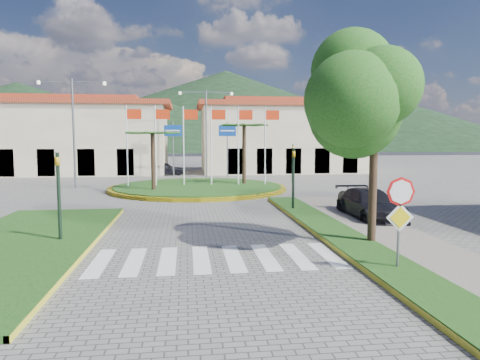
{
  "coord_description": "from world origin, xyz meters",
  "views": [
    {
      "loc": [
        -0.81,
        -8.81,
        3.67
      ],
      "look_at": [
        1.3,
        8.0,
        2.03
      ],
      "focal_mm": 32.0,
      "sensor_mm": 36.0,
      "label": 1
    }
  ],
  "objects": [
    {
      "name": "hill_far_mid",
      "position": [
        15.0,
        160.0,
        15.0
      ],
      "size": [
        180.0,
        180.0,
        30.0
      ],
      "primitive_type": "cone",
      "color": "black",
      "rests_on": "ground"
    },
    {
      "name": "building_left",
      "position": [
        -14.0,
        38.0,
        3.9
      ],
      "size": [
        23.32,
        9.54,
        8.05
      ],
      "color": "#C3B393",
      "rests_on": "ground"
    },
    {
      "name": "street_lamp_centre",
      "position": [
        1.0,
        30.0,
        4.5
      ],
      "size": [
        4.8,
        0.16,
        8.0
      ],
      "color": "slate",
      "rests_on": "ground"
    },
    {
      "name": "white_van",
      "position": [
        -10.01,
        35.89,
        0.61
      ],
      "size": [
        4.61,
        2.51,
        1.23
      ],
      "primitive_type": "imported",
      "rotation": [
        0.0,
        0.0,
        1.46
      ],
      "color": "silver",
      "rests_on": "ground"
    },
    {
      "name": "ground",
      "position": [
        0.0,
        0.0,
        0.0
      ],
      "size": [
        160.0,
        160.0,
        0.0
      ],
      "primitive_type": "plane",
      "color": "slate",
      "rests_on": "ground"
    },
    {
      "name": "street_lamp_west",
      "position": [
        -9.0,
        24.0,
        4.5
      ],
      "size": [
        4.8,
        0.16,
        8.0
      ],
      "color": "slate",
      "rests_on": "ground"
    },
    {
      "name": "sidewalk_right",
      "position": [
        6.0,
        2.0,
        0.07
      ],
      "size": [
        4.0,
        28.0,
        0.15
      ],
      "primitive_type": "cube",
      "color": "gray",
      "rests_on": "ground"
    },
    {
      "name": "direction_sign_east",
      "position": [
        3.0,
        30.97,
        3.53
      ],
      "size": [
        1.6,
        0.14,
        5.2
      ],
      "color": "slate",
      "rests_on": "ground"
    },
    {
      "name": "traffic_light_left",
      "position": [
        -5.2,
        6.5,
        1.94
      ],
      "size": [
        0.15,
        0.18,
        3.2
      ],
      "color": "black",
      "rests_on": "ground"
    },
    {
      "name": "traffic_light_right",
      "position": [
        4.5,
        12.0,
        1.94
      ],
      "size": [
        0.15,
        0.18,
        3.2
      ],
      "color": "black",
      "rests_on": "ground"
    },
    {
      "name": "crosswalk",
      "position": [
        0.0,
        4.0,
        0.01
      ],
      "size": [
        8.0,
        3.0,
        0.01
      ],
      "primitive_type": "cube",
      "color": "silver",
      "rests_on": "ground"
    },
    {
      "name": "building_right",
      "position": [
        10.0,
        38.0,
        3.9
      ],
      "size": [
        19.08,
        9.54,
        8.05
      ],
      "color": "#C3B393",
      "rests_on": "ground"
    },
    {
      "name": "direction_sign_west",
      "position": [
        -2.0,
        30.97,
        3.53
      ],
      "size": [
        1.6,
        0.14,
        5.2
      ],
      "color": "slate",
      "rests_on": "ground"
    },
    {
      "name": "hill_near_back",
      "position": [
        -10.0,
        130.0,
        8.0
      ],
      "size": [
        110.0,
        110.0,
        16.0
      ],
      "primitive_type": "cone",
      "color": "black",
      "rests_on": "ground"
    },
    {
      "name": "car_side_right",
      "position": [
        7.5,
        9.64,
        0.69
      ],
      "size": [
        1.94,
        4.74,
        1.37
      ],
      "primitive_type": "imported",
      "rotation": [
        0.0,
        0.0,
        0.0
      ],
      "color": "black",
      "rests_on": "ground"
    },
    {
      "name": "car_dark_a",
      "position": [
        -2.98,
        34.59,
        0.66
      ],
      "size": [
        4.1,
        2.2,
        1.33
      ],
      "primitive_type": "imported",
      "rotation": [
        0.0,
        0.0,
        1.74
      ],
      "color": "black",
      "rests_on": "ground"
    },
    {
      "name": "car_dark_b",
      "position": [
        5.32,
        34.45,
        0.68
      ],
      "size": [
        4.27,
        1.94,
        1.36
      ],
      "primitive_type": "imported",
      "rotation": [
        0.0,
        0.0,
        1.45
      ],
      "color": "black",
      "rests_on": "ground"
    },
    {
      "name": "stop_sign",
      "position": [
        4.9,
        1.96,
        1.79
      ],
      "size": [
        0.8,
        0.11,
        2.65
      ],
      "color": "slate",
      "rests_on": "ground"
    },
    {
      "name": "median_left",
      "position": [
        -6.5,
        6.0,
        0.09
      ],
      "size": [
        5.0,
        14.0,
        0.18
      ],
      "primitive_type": "cube",
      "color": "#184012",
      "rests_on": "ground"
    },
    {
      "name": "roundabout_island",
      "position": [
        0.0,
        22.0,
        0.17
      ],
      "size": [
        12.7,
        12.7,
        6.0
      ],
      "color": "yellow",
      "rests_on": "ground"
    },
    {
      "name": "hill_far_west",
      "position": [
        -55.0,
        140.0,
        11.0
      ],
      "size": [
        140.0,
        140.0,
        22.0
      ],
      "primitive_type": "cone",
      "color": "black",
      "rests_on": "ground"
    },
    {
      "name": "deciduous_tree",
      "position": [
        5.5,
        5.0,
        5.18
      ],
      "size": [
        3.6,
        3.6,
        6.8
      ],
      "color": "black",
      "rests_on": "ground"
    },
    {
      "name": "hill_far_east",
      "position": [
        70.0,
        135.0,
        9.0
      ],
      "size": [
        120.0,
        120.0,
        18.0
      ],
      "primitive_type": "cone",
      "color": "black",
      "rests_on": "ground"
    },
    {
      "name": "traffic_light_far",
      "position": [
        8.0,
        26.0,
        1.94
      ],
      "size": [
        0.18,
        0.15,
        3.2
      ],
      "color": "black",
      "rests_on": "ground"
    },
    {
      "name": "verge_right",
      "position": [
        4.8,
        2.0,
        0.09
      ],
      "size": [
        1.6,
        28.0,
        0.18
      ],
      "primitive_type": "cube",
      "color": "#184012",
      "rests_on": "ground"
    }
  ]
}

